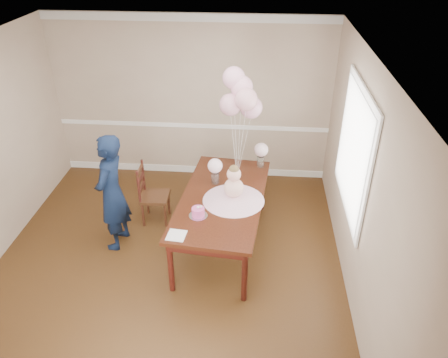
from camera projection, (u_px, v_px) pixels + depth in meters
floor at (167, 269)px, 5.63m from camera, size 4.50×5.00×0.00m
ceiling at (148, 60)px, 4.24m from camera, size 4.50×5.00×0.02m
wall_back at (191, 100)px, 7.07m from camera, size 4.50×0.02×2.70m
wall_right at (361, 188)px, 4.77m from camera, size 0.02×5.00×2.70m
chair_rail_trim at (192, 126)px, 7.29m from camera, size 4.50×0.02×0.07m
crown_molding at (188, 17)px, 6.40m from camera, size 4.50×0.02×0.12m
baseboard_trim at (194, 169)px, 7.73m from camera, size 4.50×0.02×0.12m
window_frame at (354, 151)px, 5.10m from camera, size 0.02×1.66×1.56m
window_blinds at (352, 151)px, 5.10m from camera, size 0.01×1.50×1.40m
dining_table_top at (222, 198)px, 5.67m from camera, size 1.25×2.18×0.05m
table_apron at (222, 203)px, 5.71m from camera, size 1.13×2.07×0.10m
table_leg_fl at (171, 267)px, 5.13m from camera, size 0.08×0.08×0.73m
table_leg_fr at (244, 276)px, 4.99m from camera, size 0.08×0.08×0.73m
table_leg_bl at (206, 183)px, 6.75m from camera, size 0.08×0.08×0.73m
table_leg_br at (262, 188)px, 6.61m from camera, size 0.08×0.08×0.73m
baby_skirt at (234, 197)px, 5.56m from camera, size 0.87×0.87×0.10m
baby_torso at (234, 188)px, 5.49m from camera, size 0.25×0.25×0.25m
baby_head at (234, 174)px, 5.39m from camera, size 0.18×0.18×0.18m
baby_hair at (234, 170)px, 5.36m from camera, size 0.13×0.13×0.13m
cake_platter at (198, 216)px, 5.29m from camera, size 0.25×0.25×0.01m
birthday_cake at (198, 212)px, 5.26m from camera, size 0.17×0.17×0.10m
cake_flower_a at (198, 207)px, 5.23m from camera, size 0.03×0.03×0.03m
cake_flower_b at (201, 207)px, 5.24m from camera, size 0.03×0.03×0.03m
rose_vase_near at (215, 178)px, 5.90m from camera, size 0.11×0.11×0.17m
roses_near at (215, 166)px, 5.80m from camera, size 0.20×0.20×0.20m
rose_vase_far at (261, 161)px, 6.30m from camera, size 0.11×0.11×0.17m
roses_far at (261, 150)px, 6.20m from camera, size 0.20×0.20×0.20m
napkin at (176, 235)px, 4.96m from camera, size 0.23×0.23×0.01m
balloon_weight at (237, 175)px, 6.12m from camera, size 0.05×0.05×0.02m
balloon_a at (230, 105)px, 5.60m from camera, size 0.29×0.29×0.29m
balloon_b at (246, 99)px, 5.47m from camera, size 0.29×0.29×0.29m
balloon_c at (242, 87)px, 5.56m from camera, size 0.29×0.29×0.29m
balloon_d at (234, 78)px, 5.54m from camera, size 0.29×0.29×0.29m
balloon_e at (251, 107)px, 5.66m from camera, size 0.29×0.29×0.29m
balloon_ribbon_a at (234, 146)px, 5.90m from camera, size 0.10×0.01×0.87m
balloon_ribbon_b at (241, 144)px, 5.83m from camera, size 0.10×0.07×0.98m
balloon_ribbon_c at (239, 138)px, 5.88m from camera, size 0.03×0.10×1.08m
balloon_ribbon_d at (236, 134)px, 5.87m from camera, size 0.08×0.12×1.18m
balloon_ribbon_e at (244, 148)px, 5.93m from camera, size 0.15×0.06×0.81m
dining_chair_seat at (155, 197)px, 6.34m from camera, size 0.41×0.41×0.05m
chair_leg_fl at (143, 215)px, 6.32m from camera, size 0.04×0.04×0.39m
chair_leg_fr at (165, 215)px, 6.30m from camera, size 0.04×0.04×0.39m
chair_leg_bl at (147, 202)px, 6.60m from camera, size 0.04×0.04×0.39m
chair_leg_br at (169, 203)px, 6.58m from camera, size 0.04×0.04×0.39m
chair_back_post_l at (139, 187)px, 6.07m from camera, size 0.04×0.04×0.51m
chair_back_post_r at (143, 175)px, 6.35m from camera, size 0.04×0.04×0.51m
chair_slat_low at (142, 187)px, 6.27m from camera, size 0.04×0.36×0.05m
chair_slat_mid at (141, 179)px, 6.19m from camera, size 0.04×0.36×0.05m
chair_slat_top at (140, 170)px, 6.12m from camera, size 0.04×0.36×0.05m
woman at (112, 193)px, 5.67m from camera, size 0.46×0.63×1.64m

